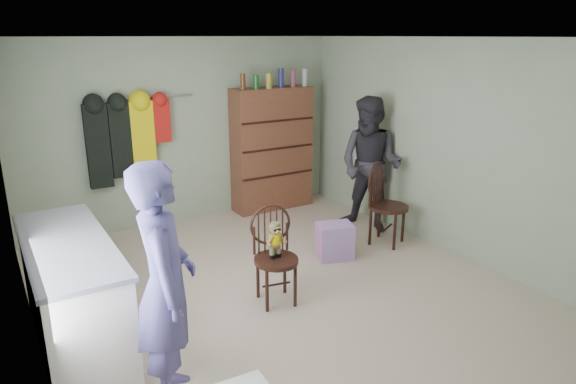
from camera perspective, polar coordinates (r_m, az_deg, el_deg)
ground_plane at (r=5.43m, az=-1.18°, el=-10.57°), size 5.00×5.00×0.00m
room_walls at (r=5.36m, az=-4.16°, el=6.91°), size 5.00×5.00×5.00m
counter at (r=4.66m, az=-22.77°, el=-10.41°), size 0.64×1.86×0.94m
chair_front at (r=4.97m, az=-1.53°, el=-6.34°), size 0.50×0.50×0.96m
chair_far at (r=6.46m, az=10.60°, el=-0.94°), size 0.62×0.62×1.03m
striped_bag at (r=6.05m, az=5.22°, el=-5.45°), size 0.48×0.42×0.42m
person_left at (r=3.65m, az=-13.47°, el=-10.11°), size 0.58×0.74×1.76m
person_right at (r=6.79m, az=9.15°, el=2.97°), size 0.98×1.07×1.78m
dresser at (r=7.60m, az=-1.78°, el=4.84°), size 1.20×0.39×2.07m
coat_rack at (r=6.85m, az=-17.52°, el=5.61°), size 1.42×0.12×1.09m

